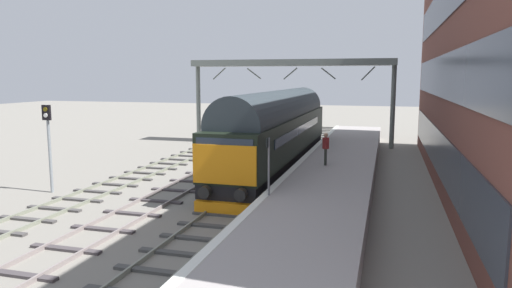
{
  "coord_description": "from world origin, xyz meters",
  "views": [
    {
      "loc": [
        6.1,
        -20.92,
        5.44
      ],
      "look_at": [
        0.2,
        -0.04,
        2.31
      ],
      "focal_mm": 32.65,
      "sensor_mm": 36.0,
      "label": 1
    }
  ],
  "objects_px": {
    "signal_post_near": "(49,138)",
    "platform_number_sign": "(269,158)",
    "diesel_locomotive": "(277,128)",
    "waiting_passenger": "(326,146)"
  },
  "relations": [
    {
      "from": "diesel_locomotive",
      "to": "platform_number_sign",
      "type": "distance_m",
      "value": 9.72
    },
    {
      "from": "signal_post_near",
      "to": "platform_number_sign",
      "type": "height_order",
      "value": "signal_post_near"
    },
    {
      "from": "diesel_locomotive",
      "to": "platform_number_sign",
      "type": "height_order",
      "value": "diesel_locomotive"
    },
    {
      "from": "platform_number_sign",
      "to": "waiting_passenger",
      "type": "distance_m",
      "value": 6.86
    },
    {
      "from": "waiting_passenger",
      "to": "platform_number_sign",
      "type": "bearing_deg",
      "value": 164.62
    },
    {
      "from": "signal_post_near",
      "to": "platform_number_sign",
      "type": "xyz_separation_m",
      "value": [
        11.0,
        -1.48,
        -0.17
      ]
    },
    {
      "from": "diesel_locomotive",
      "to": "signal_post_near",
      "type": "distance_m",
      "value": 12.17
    },
    {
      "from": "platform_number_sign",
      "to": "waiting_passenger",
      "type": "bearing_deg",
      "value": 79.2
    },
    {
      "from": "diesel_locomotive",
      "to": "signal_post_near",
      "type": "xyz_separation_m",
      "value": [
        -9.12,
        -8.05,
        0.13
      ]
    },
    {
      "from": "diesel_locomotive",
      "to": "platform_number_sign",
      "type": "relative_size",
      "value": 8.6
    }
  ]
}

